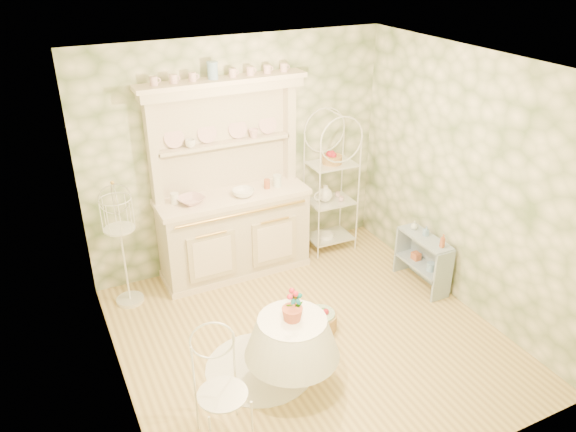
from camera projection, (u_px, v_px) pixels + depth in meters
name	position (u px, v px, depth m)	size (l,w,h in m)	color
floor	(310.00, 338.00, 5.66)	(3.60, 3.60, 0.00)	tan
ceiling	(316.00, 67.00, 4.44)	(3.60, 3.60, 0.00)	white
wall_left	(108.00, 265.00, 4.34)	(3.60, 3.60, 0.00)	#ECE3C5
wall_right	(467.00, 184.00, 5.76)	(3.60, 3.60, 0.00)	#ECE3C5
wall_back	(239.00, 155.00, 6.49)	(3.60, 3.60, 0.00)	#ECE3C5
wall_front	(445.00, 332.00, 3.61)	(3.60, 3.60, 0.00)	#ECE3C5
kitchen_dresser	(232.00, 183.00, 6.28)	(1.87, 0.61, 2.29)	beige
bakers_rack	(331.00, 188.00, 6.94)	(0.52, 0.37, 1.66)	white
side_shelf	(423.00, 261.00, 6.40)	(0.27, 0.72, 0.62)	#90A2B2
round_table	(292.00, 355.00, 4.94)	(0.59, 0.59, 0.65)	white
cafe_chair	(222.00, 391.00, 4.33)	(0.44, 0.44, 0.97)	white
birdcage_stand	(121.00, 242.00, 5.88)	(0.36, 0.36, 1.52)	white
floor_basket	(320.00, 320.00, 5.74)	(0.32, 0.32, 0.21)	#B0854A
lace_rug	(260.00, 367.00, 5.26)	(1.03, 1.03, 0.01)	white
bowl_floral	(191.00, 203.00, 6.13)	(0.28, 0.28, 0.07)	white
bowl_white	(243.00, 195.00, 6.30)	(0.25, 0.25, 0.08)	white
cup_left	(190.00, 145.00, 6.05)	(0.11, 0.11, 0.09)	white
cup_right	(254.00, 135.00, 6.34)	(0.11, 0.11, 0.10)	white
potted_geranium	(295.00, 305.00, 4.72)	(0.14, 0.10, 0.27)	#3F7238
bottle_amber	(442.00, 242.00, 6.03)	(0.06, 0.06, 0.16)	#AB5934
bottle_blue	(426.00, 233.00, 6.28)	(0.05, 0.05, 0.12)	#77A0C8
bottle_glass	(414.00, 227.00, 6.42)	(0.08, 0.08, 0.10)	silver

